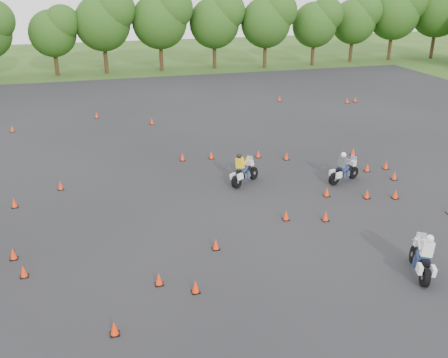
% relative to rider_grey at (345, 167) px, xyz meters
% --- Properties ---
extents(ground, '(140.00, 140.00, 0.00)m').
position_rel_rider_grey_xyz_m(ground, '(-6.87, -4.76, -0.85)').
color(ground, '#2D5119').
rests_on(ground, ground).
extents(asphalt_pad, '(62.00, 62.00, 0.00)m').
position_rel_rider_grey_xyz_m(asphalt_pad, '(-6.87, 1.24, -0.85)').
color(asphalt_pad, black).
rests_on(asphalt_pad, ground).
extents(treeline, '(87.05, 32.08, 10.61)m').
position_rel_rider_grey_xyz_m(treeline, '(-3.57, 29.91, 3.64)').
color(treeline, '#244614').
rests_on(treeline, ground).
extents(traffic_cones, '(36.41, 33.20, 0.45)m').
position_rel_rider_grey_xyz_m(traffic_cones, '(-6.58, 0.30, -0.62)').
color(traffic_cones, '#F4330A').
rests_on(traffic_cones, asphalt_pad).
extents(rider_grey, '(2.28, 1.43, 1.69)m').
position_rel_rider_grey_xyz_m(rider_grey, '(0.00, 0.00, 0.00)').
color(rider_grey, '#43454B').
rests_on(rider_grey, ground).
extents(rider_yellow, '(2.16, 1.88, 1.70)m').
position_rel_rider_grey_xyz_m(rider_yellow, '(-5.13, 1.11, 0.01)').
color(rider_yellow, gold).
rests_on(rider_yellow, ground).
extents(rider_white, '(1.49, 2.34, 1.74)m').
position_rel_rider_grey_xyz_m(rider_white, '(-1.66, -8.81, 0.02)').
color(rider_white, silver).
rests_on(rider_white, ground).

